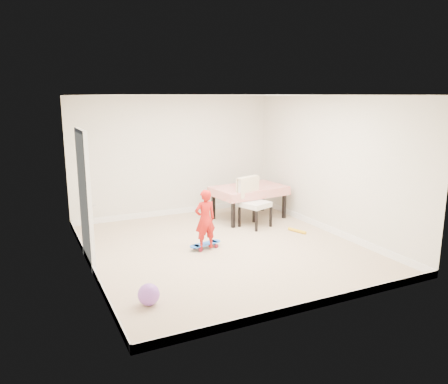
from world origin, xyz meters
name	(u,v)px	position (x,y,z in m)	size (l,w,h in m)	color
ground	(224,248)	(0.00, 0.00, 0.00)	(5.00, 5.00, 0.00)	tan
ceiling	(224,96)	(0.00, 0.00, 2.58)	(4.50, 5.00, 0.04)	white
wall_back	(175,156)	(0.00, 2.48, 1.30)	(4.50, 0.04, 2.60)	beige
wall_front	(315,208)	(0.00, -2.48, 1.30)	(4.50, 0.04, 2.60)	beige
wall_left	(86,186)	(-2.23, 0.00, 1.30)	(0.04, 5.00, 2.60)	beige
wall_right	(330,166)	(2.23, 0.00, 1.30)	(0.04, 5.00, 2.60)	beige
door	(85,200)	(-2.22, 0.30, 1.02)	(0.10, 0.94, 2.11)	white
baseboard_back	(176,211)	(0.00, 2.49, 0.06)	(4.50, 0.02, 0.12)	white
baseboard_front	(311,305)	(0.00, -2.49, 0.06)	(4.50, 0.02, 0.12)	white
baseboard_left	(91,266)	(-2.24, 0.00, 0.06)	(0.02, 5.00, 0.12)	white
baseboard_right	(327,228)	(2.24, 0.00, 0.06)	(0.02, 5.00, 0.12)	white
dining_table	(249,203)	(1.30, 1.46, 0.35)	(1.50, 0.95, 0.70)	red
dining_chair	(255,203)	(1.12, 0.87, 0.50)	(0.55, 0.63, 1.00)	beige
skateboard	(205,246)	(-0.30, 0.12, 0.05)	(0.61, 0.22, 0.09)	blue
child	(205,221)	(-0.33, 0.04, 0.51)	(0.37, 0.25, 1.03)	red
balloon	(149,294)	(-1.77, -1.49, 0.14)	(0.28, 0.28, 0.28)	#9352C5
foam_toy	(297,231)	(1.67, 0.20, 0.03)	(0.06, 0.06, 0.40)	yellow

